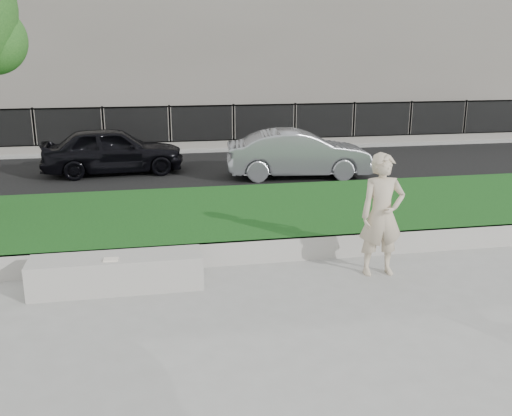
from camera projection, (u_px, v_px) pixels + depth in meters
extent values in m
plane|color=gray|center=(250.00, 290.00, 8.42)|extent=(90.00, 90.00, 0.00)
cube|color=#0D3410|center=(223.00, 219.00, 11.20)|extent=(34.00, 4.00, 0.40)
cube|color=#ABA8A0|center=(239.00, 253.00, 9.35)|extent=(34.00, 0.08, 0.40)
cube|color=black|center=(198.00, 172.00, 16.45)|extent=(34.00, 7.00, 0.04)
cube|color=gray|center=(186.00, 146.00, 20.70)|extent=(34.00, 3.00, 0.12)
cube|color=slate|center=(188.00, 145.00, 19.71)|extent=(32.00, 0.30, 0.24)
cube|color=black|center=(188.00, 127.00, 19.54)|extent=(32.00, 0.04, 1.50)
cube|color=black|center=(187.00, 106.00, 19.35)|extent=(32.00, 0.05, 0.05)
cube|color=black|center=(188.00, 141.00, 19.67)|extent=(32.00, 0.05, 0.05)
cube|color=slate|center=(172.00, 14.00, 26.00)|extent=(34.00, 10.00, 10.00)
cube|color=#ABA8A0|center=(117.00, 273.00, 8.38)|extent=(2.49, 0.62, 0.51)
imported|color=beige|center=(382.00, 215.00, 8.78)|extent=(0.72, 0.48, 1.92)
cube|color=white|center=(111.00, 260.00, 8.15)|extent=(0.21, 0.16, 0.02)
imported|color=black|center=(113.00, 150.00, 15.97)|extent=(3.99, 1.85, 1.32)
imported|color=gray|center=(299.00, 154.00, 15.52)|extent=(4.01, 1.75, 1.28)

